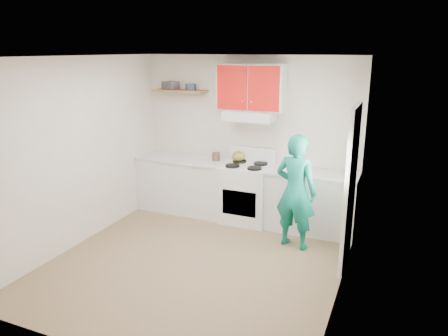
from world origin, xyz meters
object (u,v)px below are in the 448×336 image
at_px(stove, 246,193).
at_px(tin, 191,87).
at_px(kettle, 238,156).
at_px(person, 296,192).
at_px(crock, 216,157).

distance_m(stove, tin, 1.94).
xyz_separation_m(tin, kettle, (0.83, 0.01, -1.08)).
bearing_deg(tin, person, -21.26).
bearing_deg(crock, stove, -9.99).
height_order(stove, crock, crock).
bearing_deg(crock, kettle, 10.96).
relative_size(kettle, person, 0.13).
distance_m(crock, person, 1.68).
height_order(tin, kettle, tin).
bearing_deg(kettle, stove, -18.37).
height_order(kettle, crock, kettle).
distance_m(stove, crock, 0.78).
xyz_separation_m(stove, person, (0.94, -0.61, 0.35)).
height_order(stove, tin, tin).
bearing_deg(stove, crock, 170.01).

